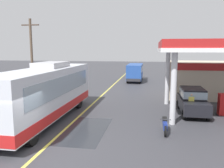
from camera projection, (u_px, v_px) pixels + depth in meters
name	position (u px, v px, depth m)	size (l,w,h in m)	color
ground	(114.00, 85.00, 29.96)	(120.00, 120.00, 0.00)	#38383D
lane_divider_stripe	(106.00, 91.00, 25.08)	(0.16, 50.00, 0.01)	#D8CC4C
wet_puddle_patch	(84.00, 130.00, 13.04)	(2.47, 4.77, 0.01)	#26282D
coach_bus_main	(46.00, 94.00, 14.74)	(2.60, 11.04, 3.69)	silver
gas_station_roadside	(210.00, 72.00, 19.83)	(9.10, 11.95, 5.10)	#B21E1E
car_at_pump	(192.00, 99.00, 16.32)	(1.70, 4.20, 1.82)	black
minibus_opposing_lane	(135.00, 71.00, 33.20)	(2.04, 6.13, 2.44)	#264C9E
motorcycle_parked_forecourt	(165.00, 125.00, 12.62)	(0.55, 1.80, 0.92)	black
pedestrian_near_pump	(191.00, 104.00, 15.42)	(0.55, 0.22, 1.66)	#33333F
pedestrian_by_shop	(188.00, 98.00, 17.39)	(0.55, 0.22, 1.66)	#33333F
utility_pole_roadside	(32.00, 56.00, 22.72)	(1.80, 0.24, 7.48)	brown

